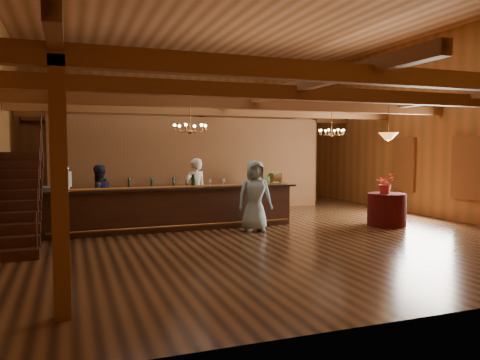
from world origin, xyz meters
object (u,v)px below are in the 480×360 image
object	(u,v)px
tasting_bar	(174,208)
pendant_lamp	(388,136)
raffle_drum	(276,178)
beverage_dispenser	(66,178)
floor_plant	(270,191)
backbar_shelf	(152,201)
guest	(255,196)
bartender	(195,191)
chandelier_right	(332,132)
staff_second	(98,197)
chandelier_left	(190,128)
round_table	(387,210)

from	to	relation	value
tasting_bar	pendant_lamp	distance (m)	5.96
raffle_drum	pendant_lamp	bearing A→B (deg)	-27.92
tasting_bar	beverage_dispenser	bearing A→B (deg)	178.80
pendant_lamp	beverage_dispenser	bearing A→B (deg)	170.11
pendant_lamp	tasting_bar	bearing A→B (deg)	165.75
floor_plant	backbar_shelf	bearing A→B (deg)	170.67
backbar_shelf	guest	size ratio (longest dim) A/B	1.78
tasting_bar	guest	bearing A→B (deg)	-27.34
bartender	pendant_lamp	bearing A→B (deg)	138.29
guest	floor_plant	bearing A→B (deg)	64.77
backbar_shelf	chandelier_right	bearing A→B (deg)	-22.31
chandelier_right	guest	world-z (taller)	chandelier_right
floor_plant	staff_second	bearing A→B (deg)	-165.45
chandelier_right	guest	size ratio (longest dim) A/B	0.45
pendant_lamp	staff_second	distance (m)	7.78
floor_plant	chandelier_right	bearing A→B (deg)	-31.06
raffle_drum	backbar_shelf	bearing A→B (deg)	135.91
backbar_shelf	pendant_lamp	distance (m)	7.28
tasting_bar	chandelier_right	size ratio (longest dim) A/B	8.26
pendant_lamp	chandelier_right	bearing A→B (deg)	93.23
chandelier_left	guest	bearing A→B (deg)	-7.80
round_table	pendant_lamp	distance (m)	1.96
backbar_shelf	staff_second	bearing A→B (deg)	-135.76
guest	chandelier_right	bearing A→B (deg)	36.00
backbar_shelf	bartender	world-z (taller)	bartender
beverage_dispenser	staff_second	size ratio (longest dim) A/B	0.36
tasting_bar	beverage_dispenser	world-z (taller)	beverage_dispenser
tasting_bar	staff_second	xyz separation A→B (m)	(-1.80, 0.82, 0.27)
chandelier_right	guest	xyz separation A→B (m)	(-3.48, -2.15, -1.70)
beverage_dispenser	chandelier_right	size ratio (longest dim) A/B	0.75
round_table	staff_second	distance (m)	7.63
beverage_dispenser	chandelier_left	xyz separation A→B (m)	(2.84, -0.72, 1.19)
beverage_dispenser	round_table	bearing A→B (deg)	-9.89
backbar_shelf	staff_second	world-z (taller)	staff_second
tasting_bar	chandelier_left	size ratio (longest dim) A/B	8.26
staff_second	guest	xyz separation A→B (m)	(3.66, -1.75, 0.06)
staff_second	raffle_drum	bearing A→B (deg)	146.15
bartender	floor_plant	bearing A→B (deg)	-170.08
chandelier_left	backbar_shelf	bearing A→B (deg)	95.70
beverage_dispenser	chandelier_right	xyz separation A→B (m)	(7.92, 1.21, 1.21)
tasting_bar	bartender	xyz separation A→B (m)	(0.76, 0.75, 0.35)
chandelier_right	bartender	xyz separation A→B (m)	(-4.58, -0.47, -1.69)
bartender	floor_plant	xyz separation A→B (m)	(2.89, 1.49, -0.23)
chandelier_left	chandelier_right	xyz separation A→B (m)	(5.07, 1.93, 0.01)
backbar_shelf	round_table	distance (m)	7.01
tasting_bar	round_table	xyz separation A→B (m)	(5.49, -1.39, -0.12)
guest	bartender	bearing A→B (deg)	127.61
floor_plant	round_table	bearing A→B (deg)	-63.21
beverage_dispenser	raffle_drum	distance (m)	5.44
backbar_shelf	bartender	size ratio (longest dim) A/B	1.76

